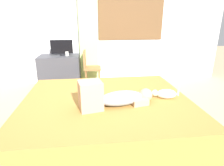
{
  "coord_description": "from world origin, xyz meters",
  "views": [
    {
      "loc": [
        -0.17,
        -2.35,
        1.53
      ],
      "look_at": [
        0.13,
        0.15,
        0.66
      ],
      "focal_mm": 30.02,
      "sensor_mm": 36.0,
      "label": 1
    }
  ],
  "objects_px": {
    "chair_by_desk": "(89,66)",
    "desk": "(60,72)",
    "person_lying": "(114,97)",
    "tv_monitor": "(62,48)",
    "bed": "(107,116)",
    "cat": "(165,94)",
    "cup": "(67,54)"
  },
  "relations": [
    {
      "from": "bed",
      "to": "cup",
      "type": "height_order",
      "value": "cup"
    },
    {
      "from": "person_lying",
      "to": "tv_monitor",
      "type": "bearing_deg",
      "value": 111.52
    },
    {
      "from": "bed",
      "to": "chair_by_desk",
      "type": "bearing_deg",
      "value": 96.5
    },
    {
      "from": "desk",
      "to": "cup",
      "type": "height_order",
      "value": "cup"
    },
    {
      "from": "person_lying",
      "to": "cup",
      "type": "bearing_deg",
      "value": 109.25
    },
    {
      "from": "bed",
      "to": "tv_monitor",
      "type": "xyz_separation_m",
      "value": [
        -0.81,
        2.01,
        0.67
      ]
    },
    {
      "from": "cup",
      "to": "desk",
      "type": "bearing_deg",
      "value": 176.99
    },
    {
      "from": "cup",
      "to": "person_lying",
      "type": "bearing_deg",
      "value": -70.75
    },
    {
      "from": "desk",
      "to": "chair_by_desk",
      "type": "distance_m",
      "value": 0.7
    },
    {
      "from": "desk",
      "to": "chair_by_desk",
      "type": "relative_size",
      "value": 1.05
    },
    {
      "from": "cat",
      "to": "tv_monitor",
      "type": "relative_size",
      "value": 0.74
    },
    {
      "from": "person_lying",
      "to": "chair_by_desk",
      "type": "height_order",
      "value": "chair_by_desk"
    },
    {
      "from": "desk",
      "to": "cup",
      "type": "bearing_deg",
      "value": -3.01
    },
    {
      "from": "desk",
      "to": "tv_monitor",
      "type": "distance_m",
      "value": 0.56
    },
    {
      "from": "person_lying",
      "to": "desk",
      "type": "relative_size",
      "value": 1.05
    },
    {
      "from": "cat",
      "to": "desk",
      "type": "relative_size",
      "value": 0.39
    },
    {
      "from": "tv_monitor",
      "to": "cup",
      "type": "height_order",
      "value": "tv_monitor"
    },
    {
      "from": "person_lying",
      "to": "tv_monitor",
      "type": "distance_m",
      "value": 2.41
    },
    {
      "from": "person_lying",
      "to": "tv_monitor",
      "type": "height_order",
      "value": "tv_monitor"
    },
    {
      "from": "cat",
      "to": "bed",
      "type": "bearing_deg",
      "value": 173.8
    },
    {
      "from": "cat",
      "to": "chair_by_desk",
      "type": "xyz_separation_m",
      "value": [
        -1.0,
        1.97,
        -0.07
      ]
    },
    {
      "from": "chair_by_desk",
      "to": "cup",
      "type": "bearing_deg",
      "value": 167.36
    },
    {
      "from": "desk",
      "to": "chair_by_desk",
      "type": "bearing_deg",
      "value": -10.07
    },
    {
      "from": "cat",
      "to": "tv_monitor",
      "type": "height_order",
      "value": "tv_monitor"
    },
    {
      "from": "chair_by_desk",
      "to": "desk",
      "type": "bearing_deg",
      "value": 169.93
    },
    {
      "from": "tv_monitor",
      "to": "cup",
      "type": "xyz_separation_m",
      "value": [
        0.1,
        -0.01,
        -0.14
      ]
    },
    {
      "from": "desk",
      "to": "chair_by_desk",
      "type": "xyz_separation_m",
      "value": [
        0.67,
        -0.12,
        0.14
      ]
    },
    {
      "from": "bed",
      "to": "tv_monitor",
      "type": "distance_m",
      "value": 2.27
    },
    {
      "from": "tv_monitor",
      "to": "chair_by_desk",
      "type": "height_order",
      "value": "tv_monitor"
    },
    {
      "from": "bed",
      "to": "desk",
      "type": "bearing_deg",
      "value": 113.87
    },
    {
      "from": "bed",
      "to": "person_lying",
      "type": "xyz_separation_m",
      "value": [
        0.07,
        -0.22,
        0.37
      ]
    },
    {
      "from": "cat",
      "to": "desk",
      "type": "distance_m",
      "value": 2.69
    }
  ]
}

